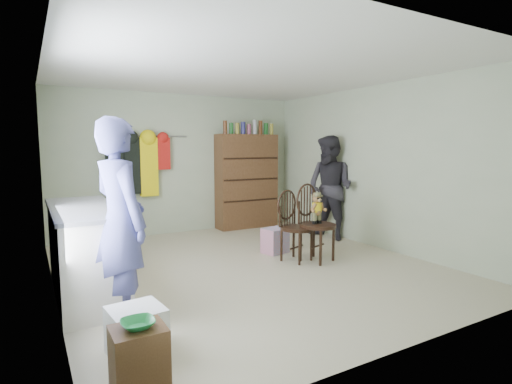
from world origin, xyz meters
TOP-DOWN VIEW (x-y plane):
  - ground_plane at (0.00, 0.00)m, footprint 5.00×5.00m
  - room_walls at (0.00, 0.53)m, footprint 5.00×5.00m
  - counter at (-1.95, 0.00)m, footprint 0.64×1.86m
  - stool at (-1.91, -2.10)m, footprint 0.32×0.28m
  - bowl at (-1.91, -2.10)m, footprint 0.20×0.20m
  - plastic_tub at (-1.79, -1.55)m, footprint 0.42×0.40m
  - chair_front at (0.94, -0.21)m, footprint 0.59×0.59m
  - chair_far at (0.70, -0.05)m, footprint 0.55×0.55m
  - striped_bag at (0.69, 0.40)m, footprint 0.40×0.34m
  - person_left at (-1.76, -0.91)m, footprint 0.59×0.75m
  - person_right at (1.98, 0.71)m, footprint 0.82×0.97m
  - dresser at (1.25, 2.30)m, footprint 1.20×0.39m
  - coat_rack at (-0.83, 2.38)m, footprint 1.42×0.12m

SIDE VIEW (x-z plane):
  - ground_plane at x=0.00m, z-range 0.00..0.00m
  - plastic_tub at x=-1.79m, z-range 0.00..0.36m
  - striped_bag at x=0.69m, z-range 0.00..0.37m
  - stool at x=-1.91m, z-range 0.00..0.46m
  - counter at x=-1.95m, z-range 0.00..0.94m
  - bowl at x=-1.91m, z-range 0.46..0.51m
  - chair_far at x=0.70m, z-range 0.04..1.01m
  - chair_front at x=0.94m, z-range 0.08..1.14m
  - person_right at x=1.98m, z-range 0.00..1.75m
  - person_left at x=-1.76m, z-range 0.00..1.81m
  - dresser at x=1.25m, z-range -0.12..1.95m
  - coat_rack at x=-0.83m, z-range 0.70..1.80m
  - room_walls at x=0.00m, z-range -0.92..4.08m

